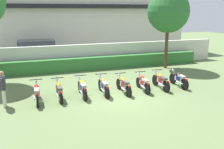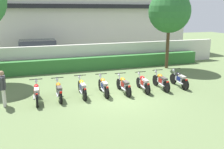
% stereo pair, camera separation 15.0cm
% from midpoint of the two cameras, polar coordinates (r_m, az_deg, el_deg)
% --- Properties ---
extents(ground, '(60.00, 60.00, 0.00)m').
position_cam_midpoint_polar(ground, '(12.05, 1.78, -5.35)').
color(ground, '#607547').
extents(building, '(22.51, 6.50, 8.39)m').
position_cam_midpoint_polar(building, '(25.58, -9.66, 14.58)').
color(building, silver).
rests_on(building, ground).
extents(compound_wall, '(21.38, 0.30, 1.73)m').
position_cam_midpoint_polar(compound_wall, '(18.19, -5.50, 4.25)').
color(compound_wall, silver).
rests_on(compound_wall, ground).
extents(hedge_row, '(17.11, 0.70, 0.90)m').
position_cam_midpoint_polar(hedge_row, '(17.60, -4.97, 2.54)').
color(hedge_row, '#337033').
rests_on(hedge_row, ground).
extents(parked_car, '(4.51, 2.09, 1.89)m').
position_cam_midpoint_polar(parked_car, '(20.15, -16.00, 4.97)').
color(parked_car, '#9EA3A8').
rests_on(parked_car, ground).
extents(tree_far_side, '(2.93, 2.93, 5.48)m').
position_cam_midpoint_polar(tree_far_side, '(18.19, 13.34, 13.87)').
color(tree_far_side, '#4C3823').
rests_on(tree_far_side, ground).
extents(motorcycle_in_row_0, '(0.60, 1.93, 0.98)m').
position_cam_midpoint_polar(motorcycle_in_row_0, '(11.84, -16.60, -3.99)').
color(motorcycle_in_row_0, black).
rests_on(motorcycle_in_row_0, ground).
extents(motorcycle_in_row_1, '(0.60, 1.88, 0.94)m').
position_cam_midpoint_polar(motorcycle_in_row_1, '(11.98, -11.77, -3.56)').
color(motorcycle_in_row_1, black).
rests_on(motorcycle_in_row_1, ground).
extents(motorcycle_in_row_2, '(0.60, 1.92, 0.96)m').
position_cam_midpoint_polar(motorcycle_in_row_2, '(12.18, -6.54, -3.00)').
color(motorcycle_in_row_2, black).
rests_on(motorcycle_in_row_2, ground).
extents(motorcycle_in_row_3, '(0.60, 1.90, 0.95)m').
position_cam_midpoint_polar(motorcycle_in_row_3, '(12.40, -1.63, -2.60)').
color(motorcycle_in_row_3, black).
rests_on(motorcycle_in_row_3, ground).
extents(motorcycle_in_row_4, '(0.60, 1.88, 0.94)m').
position_cam_midpoint_polar(motorcycle_in_row_4, '(12.60, 3.02, -2.36)').
color(motorcycle_in_row_4, black).
rests_on(motorcycle_in_row_4, ground).
extents(motorcycle_in_row_5, '(0.60, 1.78, 0.94)m').
position_cam_midpoint_polar(motorcycle_in_row_5, '(13.01, 7.50, -1.92)').
color(motorcycle_in_row_5, black).
rests_on(motorcycle_in_row_5, ground).
extents(motorcycle_in_row_6, '(0.60, 1.85, 0.96)m').
position_cam_midpoint_polar(motorcycle_in_row_6, '(13.50, 11.53, -1.44)').
color(motorcycle_in_row_6, black).
rests_on(motorcycle_in_row_6, ground).
extents(motorcycle_in_row_7, '(0.60, 1.81, 0.96)m').
position_cam_midpoint_polar(motorcycle_in_row_7, '(14.08, 15.50, -1.02)').
color(motorcycle_in_row_7, black).
rests_on(motorcycle_in_row_7, ground).
extents(inspector_person, '(0.22, 0.65, 1.60)m').
position_cam_midpoint_polar(inspector_person, '(11.69, -23.52, -2.37)').
color(inspector_person, silver).
rests_on(inspector_person, ground).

